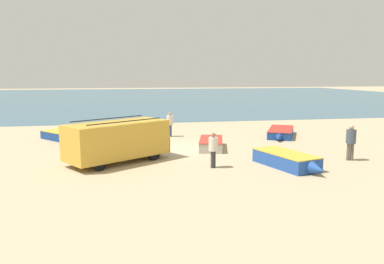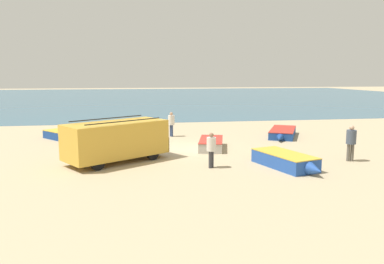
% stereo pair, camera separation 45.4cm
% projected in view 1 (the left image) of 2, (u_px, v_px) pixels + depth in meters
% --- Properties ---
extents(ground_plane, '(200.00, 200.00, 0.00)m').
position_uv_depth(ground_plane, '(185.00, 149.00, 21.74)').
color(ground_plane, tan).
extents(sea_water, '(120.00, 80.00, 0.01)m').
position_uv_depth(sea_water, '(141.00, 97.00, 72.28)').
color(sea_water, '#33607A').
rests_on(sea_water, ground_plane).
extents(parked_van, '(5.33, 4.44, 2.13)m').
position_uv_depth(parked_van, '(118.00, 140.00, 18.39)').
color(parked_van, gold).
rests_on(parked_van, ground_plane).
extents(fishing_rowboat_0, '(2.05, 3.86, 0.56)m').
position_uv_depth(fishing_rowboat_0, '(211.00, 143.00, 22.02)').
color(fishing_rowboat_0, '#ADA89E').
rests_on(fishing_rowboat_0, ground_plane).
extents(fishing_rowboat_1, '(4.18, 4.75, 0.56)m').
position_uv_depth(fishing_rowboat_1, '(66.00, 136.00, 24.48)').
color(fishing_rowboat_1, navy).
rests_on(fishing_rowboat_1, ground_plane).
extents(fishing_rowboat_2, '(3.22, 4.75, 0.54)m').
position_uv_depth(fishing_rowboat_2, '(281.00, 133.00, 26.18)').
color(fishing_rowboat_2, navy).
rests_on(fishing_rowboat_2, ground_plane).
extents(fishing_rowboat_3, '(2.35, 4.09, 0.66)m').
position_uv_depth(fishing_rowboat_3, '(288.00, 160.00, 17.48)').
color(fishing_rowboat_3, '#234CA3').
rests_on(fishing_rowboat_3, ground_plane).
extents(fisherman_0, '(0.45, 0.45, 1.70)m').
position_uv_depth(fisherman_0, '(170.00, 122.00, 25.99)').
color(fisherman_0, navy).
rests_on(fisherman_0, ground_plane).
extents(fisherman_1, '(0.48, 0.48, 1.81)m').
position_uv_depth(fisherman_1, '(351.00, 139.00, 18.74)').
color(fisherman_1, '#5B564C').
rests_on(fisherman_1, ground_plane).
extents(fisherman_2, '(0.43, 0.43, 1.65)m').
position_uv_depth(fisherman_2, '(213.00, 147.00, 17.28)').
color(fisherman_2, '#38383D').
rests_on(fisherman_2, ground_plane).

